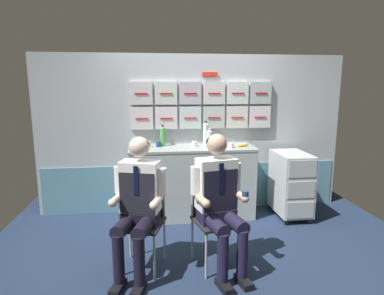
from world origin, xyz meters
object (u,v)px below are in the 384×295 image
object	(u,v)px
folding_chair_right	(213,210)
snack_banana	(243,145)
folding_chair_left	(144,212)
water_bottle_tall	(163,136)
crew_member_right	(220,197)
crew_member_left	(138,200)
service_trolley	(291,183)
espresso_cup_small	(231,145)

from	to	relation	value
folding_chair_right	snack_banana	bearing A→B (deg)	61.82
folding_chair_right	folding_chair_left	bearing A→B (deg)	178.02
folding_chair_right	water_bottle_tall	xyz separation A→B (m)	(-0.43, 1.33, 0.54)
folding_chair_left	snack_banana	world-z (taller)	snack_banana
crew_member_right	snack_banana	size ratio (longest dim) A/B	7.55
crew_member_left	folding_chair_right	xyz separation A→B (m)	(0.72, 0.13, -0.18)
water_bottle_tall	folding_chair_right	bearing A→B (deg)	-71.95
crew_member_right	folding_chair_left	bearing A→B (deg)	165.81
service_trolley	espresso_cup_small	distance (m)	0.96
crew_member_left	snack_banana	xyz separation A→B (m)	(1.32, 1.26, 0.25)
folding_chair_right	crew_member_right	bearing A→B (deg)	-76.51
crew_member_left	crew_member_right	bearing A→B (deg)	-1.86
folding_chair_left	espresso_cup_small	xyz separation A→B (m)	(1.11, 1.04, 0.44)
folding_chair_right	snack_banana	size ratio (longest dim) A/B	5.01
water_bottle_tall	service_trolley	bearing A→B (deg)	-10.89
water_bottle_tall	snack_banana	xyz separation A→B (m)	(1.04, -0.20, -0.11)
crew_member_left	espresso_cup_small	distance (m)	1.68
folding_chair_left	folding_chair_right	xyz separation A→B (m)	(0.67, -0.02, 0.00)
water_bottle_tall	crew_member_right	bearing A→B (deg)	-72.41
folding_chair_left	crew_member_left	world-z (taller)	crew_member_left
folding_chair_left	folding_chair_right	world-z (taller)	same
folding_chair_left	crew_member_right	world-z (taller)	crew_member_right
service_trolley	folding_chair_right	world-z (taller)	service_trolley
water_bottle_tall	espresso_cup_small	world-z (taller)	water_bottle_tall
folding_chair_left	snack_banana	xyz separation A→B (m)	(1.28, 1.11, 0.43)
espresso_cup_small	folding_chair_right	bearing A→B (deg)	-112.30
service_trolley	folding_chair_right	size ratio (longest dim) A/B	1.00
service_trolley	folding_chair_left	xyz separation A→B (m)	(-1.91, -0.98, 0.07)
crew_member_left	water_bottle_tall	size ratio (longest dim) A/B	4.62
water_bottle_tall	snack_banana	bearing A→B (deg)	-10.75
crew_member_right	snack_banana	distance (m)	1.43
espresso_cup_small	service_trolley	bearing A→B (deg)	-4.07
crew_member_left	espresso_cup_small	size ratio (longest dim) A/B	19.86
water_bottle_tall	espresso_cup_small	distance (m)	0.91
crew_member_right	folding_chair_right	bearing A→B (deg)	103.49
service_trolley	crew_member_right	size ratio (longest dim) A/B	0.67
folding_chair_left	water_bottle_tall	size ratio (longest dim) A/B	3.11
service_trolley	crew_member_left	world-z (taller)	crew_member_left
folding_chair_right	crew_member_right	distance (m)	0.25
espresso_cup_small	snack_banana	bearing A→B (deg)	21.74
crew_member_right	water_bottle_tall	size ratio (longest dim) A/B	4.68
folding_chair_left	crew_member_left	distance (m)	0.24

